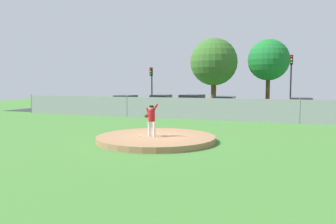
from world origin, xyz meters
The scene contains 15 objects.
ground_plane centered at (0.00, 6.00, 0.00)m, with size 80.00×80.00×0.00m, color #427A33.
asphalt_strip centered at (0.00, 14.50, 0.00)m, with size 44.00×7.00×0.01m, color #2B2B2D.
pitchers_mound centered at (0.00, 0.00, 0.14)m, with size 5.79×5.79×0.27m, color #99704C.
pitcher_youth centered at (-0.13, -0.26, 1.20)m, with size 0.79×0.32×1.61m.
baseball centered at (-0.69, -0.36, 0.31)m, with size 0.07×0.07×0.07m, color white.
chainlink_fence centered at (0.00, 10.00, 0.86)m, with size 34.02×0.07×1.81m.
parked_car_silver centered at (-9.50, 14.96, 0.79)m, with size 1.91×4.30×1.65m.
parked_car_champagne centered at (-5.58, 14.87, 0.83)m, with size 1.99×4.46×1.75m.
parked_car_charcoal centered at (0.75, 14.11, 0.82)m, with size 1.97×4.56×1.71m.
parked_car_white centered at (6.97, 14.31, 0.79)m, with size 1.91×4.41×1.67m.
parked_car_red centered at (-2.25, 14.15, 0.86)m, with size 2.20×4.43×1.82m.
traffic_light_near centered at (-8.09, 18.33, 3.14)m, with size 0.28×0.46×4.57m.
traffic_light_far centered at (6.18, 18.86, 3.74)m, with size 0.28×0.46×5.53m.
tree_broad_left centered at (-2.16, 22.75, 5.30)m, with size 5.42×5.42×8.04m.
tree_broad_right centered at (3.75, 24.83, 5.52)m, with size 4.70×4.70×7.90m.
Camera 1 is at (6.01, -14.56, 2.80)m, focal length 34.85 mm.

